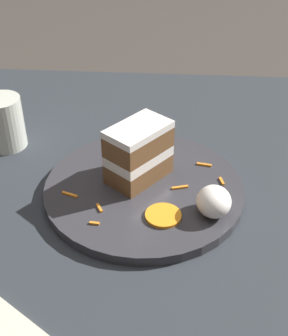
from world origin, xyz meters
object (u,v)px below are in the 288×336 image
(cream_dollop, at_px, (214,201))
(drinking_glass, at_px, (4,126))
(plate, at_px, (144,189))
(cake_slice, at_px, (139,153))
(orange_garnish, at_px, (163,215))

(cream_dollop, height_order, drinking_glass, drinking_glass)
(plate, relative_size, cake_slice, 2.73)
(cream_dollop, bearing_deg, plate, 60.26)
(cake_slice, height_order, drinking_glass, cake_slice)
(cream_dollop, height_order, orange_garnish, cream_dollop)
(cake_slice, xyz_separation_m, drinking_glass, (0.10, 0.24, -0.02))
(cream_dollop, relative_size, drinking_glass, 0.59)
(cream_dollop, xyz_separation_m, orange_garnish, (-0.01, 0.07, -0.02))
(cake_slice, distance_m, drinking_glass, 0.26)
(plate, height_order, cream_dollop, cream_dollop)
(cream_dollop, distance_m, orange_garnish, 0.07)
(orange_garnish, bearing_deg, cream_dollop, -79.51)
(plate, xyz_separation_m, cream_dollop, (-0.06, -0.10, 0.03))
(plate, xyz_separation_m, cake_slice, (0.02, 0.01, 0.05))
(cake_slice, relative_size, cream_dollop, 2.06)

